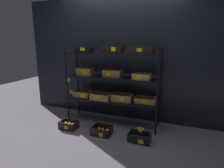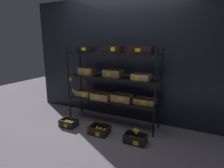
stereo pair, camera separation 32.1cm
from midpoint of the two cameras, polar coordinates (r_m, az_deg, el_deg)
ground_plane at (r=3.65m, az=-2.58°, el=-11.97°), size 10.00×10.00×0.00m
storefront_wall at (r=3.70m, az=-0.27°, el=7.81°), size 4.12×0.12×2.41m
display_rack at (r=3.38m, az=-2.72°, el=1.87°), size 1.84×0.44×1.47m
crate_ground_pear at (r=3.53m, az=-15.96°, el=-12.36°), size 0.31×0.22×0.14m
crate_ground_lemon at (r=3.23m, az=-6.06°, el=-14.48°), size 0.33×0.26×0.14m
crate_ground_kiwi at (r=3.01m, az=5.45°, el=-16.60°), size 0.35×0.22×0.14m
banana_bunch_loose at (r=2.94m, az=5.74°, el=-14.21°), size 0.13×0.04×0.13m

